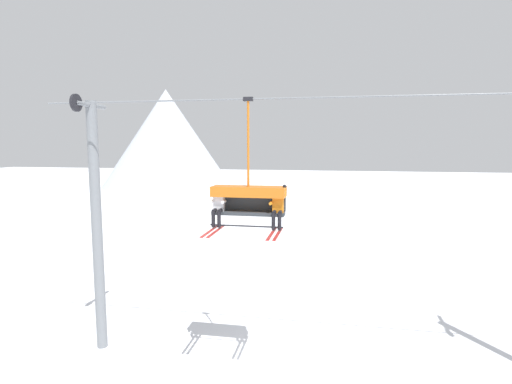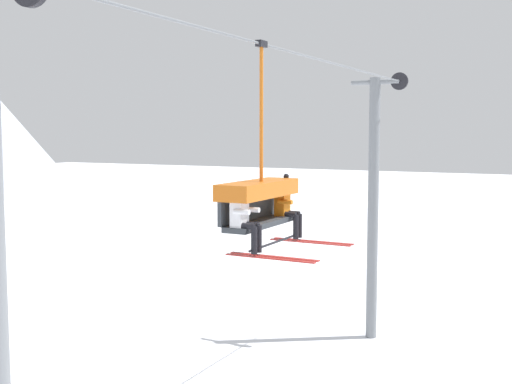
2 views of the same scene
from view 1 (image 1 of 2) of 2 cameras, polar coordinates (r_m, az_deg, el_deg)
ground_plane at (r=14.38m, az=4.06°, el=-23.43°), size 200.00×200.00×0.00m
mountain_peak_west at (r=71.87m, az=-12.61°, el=7.52°), size 22.25×22.25×16.68m
lift_tower_near at (r=14.93m, az=-21.85°, el=-3.94°), size 0.36×1.88×8.83m
lift_cable at (r=11.63m, az=9.52°, el=13.18°), size 17.39×0.05×0.05m
chairlift_chair at (r=11.97m, az=-1.03°, el=-0.44°), size 2.22×0.74×3.77m
skier_white at (r=12.02m, az=-5.45°, el=-2.00°), size 0.46×1.70×1.23m
skier_orange at (r=11.65m, az=3.11°, el=-2.15°), size 0.48×1.70×1.34m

